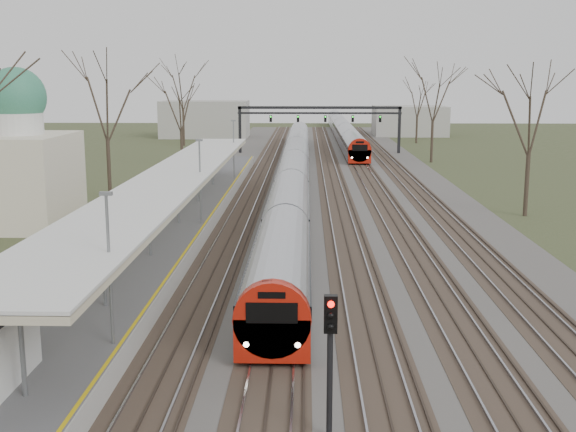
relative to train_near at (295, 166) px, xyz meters
The scene contains 9 objects.
track_bed 5.16m from the train_near, 56.12° to the right, with size 24.00×160.00×0.22m.
platform 22.61m from the train_near, 106.86° to the right, with size 3.50×69.00×1.00m, color #9E9B93.
canopy 27.05m from the train_near, 104.07° to the right, with size 4.10×50.00×3.11m.
signal_gantry 26.25m from the train_near, 83.84° to the left, with size 21.00×0.59×6.08m.
tree_west_far 19.41m from the train_near, 142.52° to the right, with size 5.50×5.50×11.33m.
tree_east_far 24.47m from the train_near, 46.05° to the right, with size 5.00×5.00×10.30m.
train_near is the anchor object (origin of this frame).
train_far 50.27m from the train_near, 81.99° to the left, with size 2.62×75.21×3.05m.
signal_post 49.56m from the train_near, 87.98° to the right, with size 0.35×0.45×4.10m.
Camera 1 is at (-1.39, -8.25, 9.56)m, focal length 45.00 mm.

